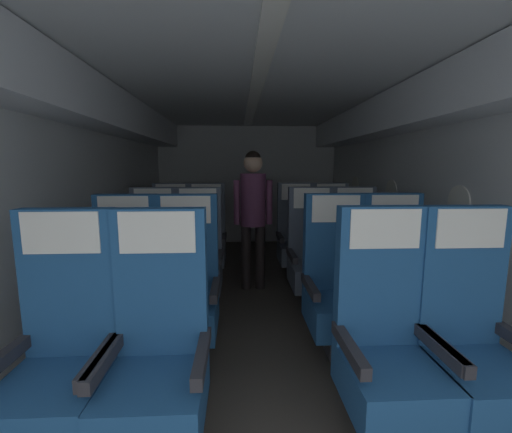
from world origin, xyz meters
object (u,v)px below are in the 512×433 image
(seat_b_left_window, at_px, (124,292))
(seat_d_right_aisle, at_px, (331,239))
(flight_attendant, at_px, (253,206))
(seat_b_right_aisle, at_px, (395,287))
(seat_c_left_window, at_px, (153,259))
(seat_a_left_window, at_px, (62,358))
(seat_b_right_window, at_px, (337,288))
(seat_c_right_aisle, at_px, (355,257))
(seat_c_left_aisle, at_px, (198,259))
(seat_d_left_window, at_px, (171,241))
(seat_a_left_aisle, at_px, (158,357))
(seat_d_right_window, at_px, (296,239))
(seat_b_left_aisle, at_px, (186,291))
(seat_a_right_aisle, at_px, (472,346))
(seat_d_left_aisle, at_px, (207,240))
(seat_c_right_window, at_px, (312,257))
(seat_a_right_window, at_px, (386,347))

(seat_b_left_window, distance_m, seat_d_right_aisle, 2.60)
(flight_attendant, bearing_deg, seat_b_right_aisle, -43.82)
(seat_c_left_window, relative_size, flight_attendant, 0.76)
(seat_b_right_aisle, bearing_deg, seat_a_left_window, -157.53)
(seat_b_right_aisle, distance_m, flight_attendant, 1.72)
(seat_a_left_window, bearing_deg, flight_attendant, 65.04)
(seat_b_right_window, distance_m, seat_c_right_aisle, 0.96)
(seat_c_left_aisle, relative_size, seat_d_left_window, 1.00)
(seat_a_left_aisle, bearing_deg, seat_b_left_window, 117.47)
(seat_b_right_window, xyz_separation_m, seat_d_right_window, (-0.00, 1.69, 0.00))
(seat_b_left_aisle, distance_m, seat_d_right_aisle, 2.29)
(seat_a_right_aisle, height_order, seat_b_right_aisle, same)
(seat_a_right_aisle, xyz_separation_m, seat_b_right_aisle, (0.01, 0.83, 0.00))
(seat_b_right_aisle, xyz_separation_m, seat_c_left_window, (-2.00, 0.85, 0.00))
(seat_b_right_aisle, relative_size, seat_d_left_aisle, 1.00)
(seat_a_right_aisle, relative_size, seat_d_left_aisle, 1.00)
(seat_b_left_aisle, relative_size, seat_c_left_window, 1.00)
(seat_a_left_window, distance_m, seat_b_left_window, 0.84)
(seat_b_left_aisle, relative_size, seat_c_right_window, 1.00)
(seat_a_right_window, relative_size, seat_b_left_window, 1.00)
(seat_b_left_window, xyz_separation_m, seat_c_right_aisle, (1.99, 0.84, 0.00))
(seat_a_right_window, relative_size, seat_c_left_aisle, 1.00)
(seat_b_left_window, height_order, seat_d_right_window, same)
(seat_b_left_aisle, height_order, flight_attendant, flight_attendant)
(seat_c_left_window, bearing_deg, seat_a_right_window, -46.88)
(seat_b_left_aisle, distance_m, seat_c_right_window, 1.39)
(seat_d_right_window, bearing_deg, seat_b_right_window, -89.86)
(seat_a_right_window, distance_m, seat_d_left_aisle, 2.73)
(seat_a_right_window, height_order, seat_c_right_aisle, same)
(seat_a_left_aisle, xyz_separation_m, seat_d_left_aisle, (-0.01, 2.52, 0.00))
(seat_b_right_aisle, bearing_deg, seat_d_right_window, 105.12)
(seat_b_left_aisle, distance_m, seat_b_right_aisle, 1.55)
(seat_b_right_aisle, bearing_deg, seat_c_right_aisle, 90.36)
(seat_b_left_window, height_order, seat_b_left_aisle, same)
(seat_b_right_aisle, bearing_deg, seat_a_right_window, -118.39)
(seat_b_left_aisle, bearing_deg, seat_d_left_aisle, 90.33)
(seat_a_right_aisle, distance_m, seat_c_right_window, 1.72)
(seat_b_left_window, bearing_deg, seat_c_left_window, 90.29)
(seat_a_right_window, height_order, seat_d_right_window, same)
(seat_d_left_window, height_order, seat_d_left_aisle, same)
(seat_d_left_window, bearing_deg, seat_d_right_aisle, 0.21)
(seat_a_left_aisle, height_order, seat_c_left_window, same)
(seat_a_right_aisle, xyz_separation_m, seat_d_left_window, (-1.99, 2.51, 0.00))
(seat_d_left_window, bearing_deg, seat_b_left_aisle, -75.24)
(seat_a_right_window, distance_m, seat_d_right_aisle, 2.54)
(seat_a_right_window, height_order, seat_c_right_window, same)
(seat_b_left_aisle, xyz_separation_m, flight_attendant, (0.54, 1.32, 0.46))
(seat_a_left_window, distance_m, seat_c_right_window, 2.28)
(seat_c_left_window, height_order, seat_c_right_aisle, same)
(seat_a_left_aisle, bearing_deg, seat_d_left_window, 99.88)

